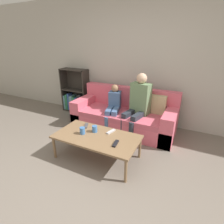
{
  "coord_description": "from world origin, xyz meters",
  "views": [
    {
      "loc": [
        1.15,
        -1.3,
        1.71
      ],
      "look_at": [
        -0.08,
        1.19,
        0.57
      ],
      "focal_mm": 28.0,
      "sensor_mm": 36.0,
      "label": 1
    }
  ],
  "objects": [
    {
      "name": "person_child",
      "position": [
        -0.27,
        1.65,
        0.5
      ],
      "size": [
        0.36,
        0.63,
        0.9
      ],
      "rotation": [
        0.0,
        0.0,
        0.24
      ],
      "color": "#476693",
      "rests_on": "ground_plane"
    },
    {
      "name": "coffee_table",
      "position": [
        -0.07,
        0.65,
        0.35
      ],
      "size": [
        1.27,
        0.66,
        0.38
      ],
      "color": "brown",
      "rests_on": "ground_plane"
    },
    {
      "name": "ground_plane",
      "position": [
        0.0,
        0.0,
        0.0
      ],
      "size": [
        22.0,
        22.0,
        0.0
      ],
      "primitive_type": "plane",
      "color": "#70665B"
    },
    {
      "name": "tv_remote_1",
      "position": [
        0.07,
        0.85,
        0.4
      ],
      "size": [
        0.09,
        0.18,
        0.02
      ],
      "rotation": [
        0.0,
        0.0,
        -0.25
      ],
      "color": "#B7B7BC",
      "rests_on": "coffee_table"
    },
    {
      "name": "cup_near",
      "position": [
        -0.3,
        0.61,
        0.44
      ],
      "size": [
        0.08,
        0.08,
        0.11
      ],
      "color": "#3D70B2",
      "rests_on": "coffee_table"
    },
    {
      "name": "bookshelf",
      "position": [
        -1.58,
        2.14,
        0.39
      ],
      "size": [
        0.7,
        0.28,
        1.08
      ],
      "color": "#332D28",
      "rests_on": "ground_plane"
    },
    {
      "name": "tv_remote_2",
      "position": [
        0.28,
        0.57,
        0.4
      ],
      "size": [
        0.07,
        0.17,
        0.02
      ],
      "rotation": [
        0.0,
        0.0,
        0.12
      ],
      "color": "black",
      "rests_on": "coffee_table"
    },
    {
      "name": "person_adult",
      "position": [
        0.22,
        1.7,
        0.66
      ],
      "size": [
        0.44,
        0.65,
        1.17
      ],
      "rotation": [
        0.0,
        0.0,
        -0.21
      ],
      "color": "#282D38",
      "rests_on": "ground_plane"
    },
    {
      "name": "cup_far",
      "position": [
        -0.16,
        0.75,
        0.44
      ],
      "size": [
        0.08,
        0.08,
        0.1
      ],
      "color": "#3D70B2",
      "rests_on": "coffee_table"
    },
    {
      "name": "couch",
      "position": [
        -0.08,
        1.78,
        0.27
      ],
      "size": [
        2.05,
        0.84,
        0.81
      ],
      "color": "#DB5B70",
      "rests_on": "ground_plane"
    },
    {
      "name": "wall_back",
      "position": [
        0.0,
        2.3,
        1.3
      ],
      "size": [
        12.0,
        0.06,
        2.6
      ],
      "color": "#B7B2A8",
      "rests_on": "ground_plane"
    },
    {
      "name": "tv_remote_0",
      "position": [
        -0.39,
        0.85,
        0.4
      ],
      "size": [
        0.11,
        0.17,
        0.02
      ],
      "rotation": [
        0.0,
        0.0,
        0.42
      ],
      "color": "#47474C",
      "rests_on": "coffee_table"
    }
  ]
}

